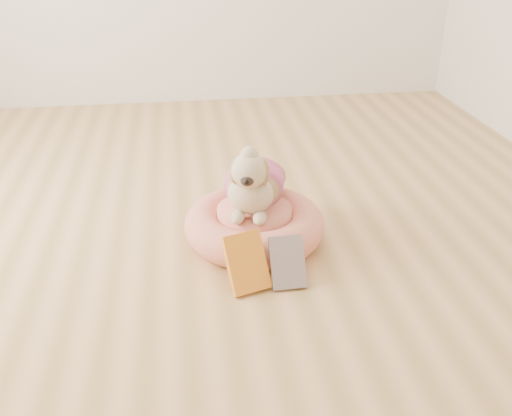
{
  "coord_description": "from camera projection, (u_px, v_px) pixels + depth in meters",
  "views": [
    {
      "loc": [
        0.01,
        -1.87,
        1.25
      ],
      "look_at": [
        0.3,
        0.16,
        0.18
      ],
      "focal_mm": 40.0,
      "sensor_mm": 36.0,
      "label": 1
    }
  ],
  "objects": [
    {
      "name": "dog",
      "position": [
        253.0,
        171.0,
        2.31
      ],
      "size": [
        0.4,
        0.49,
        0.32
      ],
      "primitive_type": null,
      "rotation": [
        0.0,
        0.0,
        -0.26
      ],
      "color": "brown",
      "rests_on": "pet_bed"
    },
    {
      "name": "book_yellow",
      "position": [
        246.0,
        262.0,
        2.09
      ],
      "size": [
        0.18,
        0.17,
        0.21
      ],
      "primitive_type": "cube",
      "rotation": [
        -0.53,
        0.0,
        0.31
      ],
      "color": "gold",
      "rests_on": "floor"
    },
    {
      "name": "floor",
      "position": [
        186.0,
        272.0,
        2.22
      ],
      "size": [
        4.5,
        4.5,
        0.0
      ],
      "primitive_type": "plane",
      "color": "#AA8347",
      "rests_on": "ground"
    },
    {
      "name": "pet_bed",
      "position": [
        254.0,
        225.0,
        2.4
      ],
      "size": [
        0.59,
        0.59,
        0.15
      ],
      "color": "#D26B52",
      "rests_on": "floor"
    },
    {
      "name": "book_white",
      "position": [
        288.0,
        262.0,
        2.12
      ],
      "size": [
        0.13,
        0.13,
        0.18
      ],
      "primitive_type": "cube",
      "rotation": [
        -0.59,
        0.0,
        0.04
      ],
      "color": "silver",
      "rests_on": "floor"
    }
  ]
}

